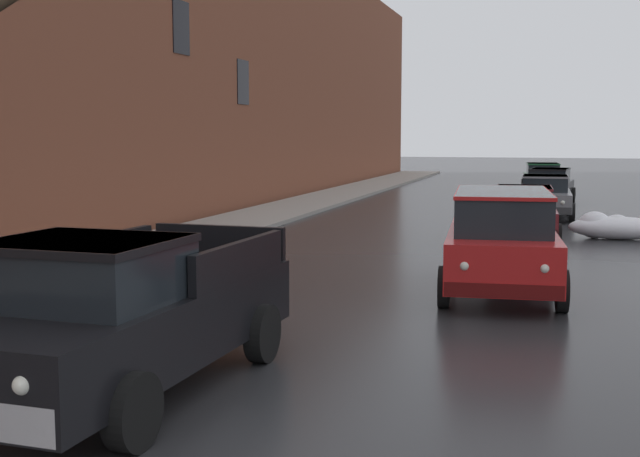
{
  "coord_description": "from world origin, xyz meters",
  "views": [
    {
      "loc": [
        3.03,
        -1.5,
        2.79
      ],
      "look_at": [
        -0.6,
        11.06,
        1.28
      ],
      "focal_mm": 45.79,
      "sensor_mm": 36.0,
      "label": 1
    }
  ],
  "objects": [
    {
      "name": "left_sidewalk_slab",
      "position": [
        -6.43,
        18.0,
        0.06
      ],
      "size": [
        2.73,
        80.0,
        0.13
      ],
      "primitive_type": "cube",
      "color": "gray",
      "rests_on": "ground"
    },
    {
      "name": "pickup_truck_black_approaching_near_lane",
      "position": [
        -1.45,
        6.15,
        0.88
      ],
      "size": [
        2.4,
        5.13,
        1.76
      ],
      "color": "black",
      "rests_on": "ground"
    },
    {
      "name": "sedan_black_queued_behind_truck",
      "position": [
        2.79,
        32.73,
        0.75
      ],
      "size": [
        2.14,
        4.56,
        1.42
      ],
      "color": "black",
      "rests_on": "ground"
    },
    {
      "name": "sedan_maroon_parked_kerbside_mid",
      "position": [
        2.25,
        20.57,
        0.75
      ],
      "size": [
        1.96,
        3.94,
        1.42
      ],
      "color": "maroon",
      "rests_on": "ground"
    },
    {
      "name": "sedan_green_at_far_intersection",
      "position": [
        2.43,
        39.02,
        0.75
      ],
      "size": [
        2.12,
        4.47,
        1.42
      ],
      "color": "#1E5633",
      "rests_on": "ground"
    },
    {
      "name": "brick_townhouse_facade",
      "position": [
        -8.3,
        18.0,
        5.61
      ],
      "size": [
        0.63,
        80.0,
        11.22
      ],
      "color": "brown",
      "rests_on": "ground"
    },
    {
      "name": "snow_bank_near_corner_right",
      "position": [
        4.57,
        21.54,
        0.32
      ],
      "size": [
        2.61,
        0.98,
        0.73
      ],
      "color": "white",
      "rests_on": "ground"
    },
    {
      "name": "sedan_grey_parked_far_down_block",
      "position": [
        2.69,
        26.9,
        0.75
      ],
      "size": [
        1.94,
        3.98,
        1.42
      ],
      "color": "slate",
      "rests_on": "ground"
    },
    {
      "name": "snow_bank_mid_block_left",
      "position": [
        -4.97,
        12.73,
        0.33
      ],
      "size": [
        1.77,
        1.47,
        0.67
      ],
      "color": "white",
      "rests_on": "ground"
    },
    {
      "name": "suv_red_parked_kerbside_close",
      "position": [
        2.15,
        12.97,
        0.99
      ],
      "size": [
        2.3,
        4.51,
        1.82
      ],
      "color": "red",
      "rests_on": "ground"
    }
  ]
}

